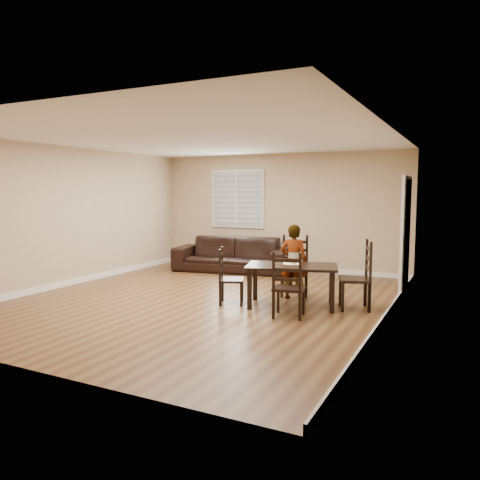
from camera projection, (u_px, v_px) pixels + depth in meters
The scene contains 11 objects.
ground at pixel (203, 300), 7.96m from camera, with size 7.00×7.00×0.00m, color brown.
room at pixel (210, 193), 7.91m from camera, with size 6.04×7.04×2.72m.
dining_table at pixel (292, 271), 7.45m from camera, with size 1.59×1.17×0.67m.
chair_near at pixel (295, 267), 8.37m from camera, with size 0.58×0.56×1.06m.
chair_far at pixel (287, 289), 6.72m from camera, with size 0.51×0.49×0.98m.
chair_left at pixel (225, 278), 7.64m from camera, with size 0.52×0.53×0.92m.
chair_right at pixel (363, 278), 7.28m from camera, with size 0.59×0.61×1.08m.
child at pixel (294, 262), 7.95m from camera, with size 0.47×0.31×1.28m, color gray.
napkin at pixel (292, 263), 7.60m from camera, with size 0.30×0.30×0.00m, color beige.
donut at pixel (294, 262), 7.60m from camera, with size 0.10×0.10×0.04m.
sofa at pixel (232, 254), 10.76m from camera, with size 2.64×1.03×0.77m, color black.
Camera 1 is at (4.04, -6.71, 1.84)m, focal length 35.00 mm.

